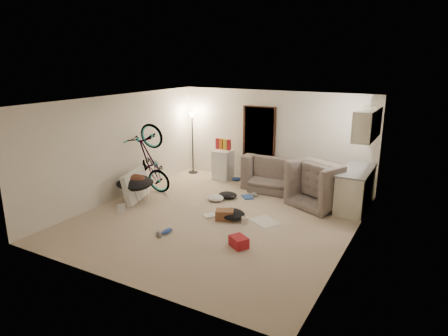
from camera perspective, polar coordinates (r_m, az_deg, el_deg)
The scene contains 38 objects.
floor at distance 8.69m, azimuth -0.81°, elevation -7.10°, with size 5.50×6.00×0.02m, color #C4AF97.
ceiling at distance 8.06m, azimuth -0.87°, elevation 9.68°, with size 5.50×6.00×0.02m, color white.
wall_back at distance 10.93m, azimuth 7.09°, elevation 4.41°, with size 5.50×0.02×2.50m, color white.
wall_front at distance 5.99m, azimuth -15.44°, elevation -5.35°, with size 5.50×0.02×2.50m, color white.
wall_left at distance 9.92m, azimuth -14.80°, elevation 2.88°, with size 0.02×6.00×2.50m, color white.
wall_right at distance 7.35m, azimuth 18.14°, elevation -1.69°, with size 0.02×6.00×2.50m, color white.
doorway at distance 11.09m, azimuth 5.06°, elevation 3.42°, with size 0.85×0.10×2.04m, color black.
door_trim at distance 11.07m, azimuth 5.00°, elevation 3.39°, with size 0.97×0.04×2.10m, color #331B12.
floor_lamp at distance 11.72m, azimuth -4.55°, elevation 5.50°, with size 0.28×0.28×1.81m.
kitchen_counter at distance 9.53m, azimuth 18.22°, elevation -2.95°, with size 0.60×1.50×0.88m, color silver.
counter_top at distance 9.40m, azimuth 18.45°, elevation -0.29°, with size 0.64×1.54×0.04m, color gray.
kitchen_uppers at distance 9.17m, azimuth 19.81°, elevation 5.94°, with size 0.38×1.40×0.65m, color silver.
sofa at distance 10.41m, azimuth 9.13°, elevation -1.43°, with size 2.28×0.89×0.66m, color #313831.
armchair at distance 9.60m, azimuth 14.32°, elevation -2.83°, with size 1.19×1.04×0.78m, color #313831.
bicycle at distance 10.23m, azimuth -10.40°, elevation -0.92°, with size 0.64×1.84×0.97m, color black.
book_asset at distance 9.12m, azimuth -14.94°, elevation -6.38°, with size 0.18×0.24×0.02m, color #A61820.
mini_fridge at distance 11.27m, azimuth -0.15°, elevation 0.48°, with size 0.48×0.48×0.82m, color white.
snack_box_0 at distance 11.22m, azimuth -0.91°, elevation 3.50°, with size 0.10×0.07×0.30m, color #A61820.
snack_box_1 at distance 11.16m, azimuth -0.38°, elevation 3.44°, with size 0.10×0.07×0.30m, color #BE5E17.
snack_box_2 at distance 11.10m, azimuth 0.16°, elevation 3.38°, with size 0.10×0.07×0.30m, color gold.
snack_box_3 at distance 11.05m, azimuth 0.70°, elevation 3.32°, with size 0.10×0.07×0.30m, color #A61820.
saucer_chair at distance 9.76m, azimuth -12.58°, elevation -2.53°, with size 0.88×0.88×0.62m.
hoodie at distance 9.65m, azimuth -12.54°, elevation -1.54°, with size 0.48×0.40×0.22m, color #482418.
sofa_drape at distance 10.70m, azimuth 4.40°, elevation 0.34°, with size 0.56×0.46×0.28m, color black.
tv_box at distance 9.84m, azimuth -12.50°, elevation -2.45°, with size 0.13×1.08×0.71m, color silver.
drink_case_a at distance 8.52m, azimuth 0.09°, elevation -6.70°, with size 0.38×0.27×0.21m, color brown.
drink_case_b at distance 7.37m, azimuth 2.12°, elevation -10.49°, with size 0.34×0.25×0.20m, color #A61820.
juicer at distance 8.34m, azimuth 3.01°, elevation -7.40°, with size 0.14×0.14×0.21m.
newspaper at distance 8.51m, azimuth 5.85°, elevation -7.59°, with size 0.46×0.60×0.01m, color silver.
book_blue at distance 9.87m, azimuth 3.38°, elevation -4.15°, with size 0.23×0.32×0.03m, color #2C4FA2.
book_white at distance 8.74m, azimuth -2.00°, elevation -6.80°, with size 0.22×0.29×0.03m, color silver.
shoe_0 at distance 11.17m, azimuth 1.81°, elevation -1.57°, with size 0.29×0.12×0.11m, color #2C4FA2.
shoe_1 at distance 9.95m, azimuth 4.45°, elevation -3.80°, with size 0.27×0.11×0.10m, color slate.
shoe_2 at distance 7.98m, azimuth -8.15°, elevation -8.91°, with size 0.27×0.11×0.10m, color #2C4FA2.
shoe_3 at distance 7.91m, azimuth -9.24°, elevation -9.22°, with size 0.25×0.10×0.09m, color slate.
clothes_lump_a at distance 8.59m, azimuth 1.13°, elevation -6.60°, with size 0.61×0.52×0.20m, color black.
clothes_lump_b at distance 9.82m, azimuth 0.52°, elevation -3.89°, with size 0.47×0.41×0.14m, color black.
clothes_lump_c at distance 9.64m, azimuth -1.22°, elevation -4.29°, with size 0.43×0.37×0.13m, color silver.
Camera 1 is at (4.02, -6.94, 3.32)m, focal length 32.00 mm.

